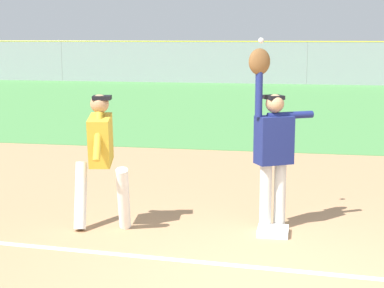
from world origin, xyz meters
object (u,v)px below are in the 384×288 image
(parked_car_blue, at_px, (161,66))
(parked_car_tan, at_px, (260,68))
(fielder, at_px, (273,142))
(parked_car_white, at_px, (373,69))
(first_base, at_px, (273,231))
(runner, at_px, (101,152))
(baseball, at_px, (261,41))

(parked_car_blue, distance_m, parked_car_tan, 5.90)
(fielder, relative_size, parked_car_white, 0.50)
(first_base, bearing_deg, runner, -174.19)
(fielder, relative_size, runner, 1.33)
(fielder, distance_m, parked_car_white, 27.75)
(fielder, bearing_deg, runner, 70.60)
(parked_car_white, bearing_deg, runner, -97.08)
(first_base, xyz_separation_m, parked_car_blue, (-8.34, 28.19, 0.63))
(baseball, distance_m, parked_car_white, 27.52)
(runner, bearing_deg, parked_car_white, 67.05)
(runner, xyz_separation_m, parked_car_white, (5.71, 27.94, -0.32))
(fielder, height_order, parked_car_white, fielder)
(parked_car_tan, distance_m, parked_car_white, 6.05)
(baseball, xyz_separation_m, parked_car_tan, (-2.24, 27.08, -1.69))
(runner, xyz_separation_m, parked_car_blue, (-6.21, 28.41, -0.32))
(parked_car_tan, bearing_deg, fielder, -85.89)
(runner, relative_size, baseball, 23.24)
(parked_car_tan, bearing_deg, runner, -90.27)
(fielder, bearing_deg, parked_car_blue, -14.37)
(baseball, height_order, parked_car_blue, baseball)
(runner, bearing_deg, first_base, -5.59)
(parked_car_tan, bearing_deg, first_base, -85.84)
(fielder, xyz_separation_m, parked_car_blue, (-8.30, 27.98, -0.45))
(fielder, height_order, runner, fielder)
(fielder, xyz_separation_m, baseball, (-0.19, 0.31, 1.25))
(first_base, distance_m, parked_car_white, 27.96)
(parked_car_blue, bearing_deg, fielder, -66.94)
(runner, xyz_separation_m, baseball, (1.90, 0.74, 1.37))
(runner, distance_m, parked_car_white, 28.52)
(parked_car_tan, bearing_deg, baseball, -86.23)
(first_base, height_order, runner, runner)
(parked_car_blue, bearing_deg, runner, -71.14)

